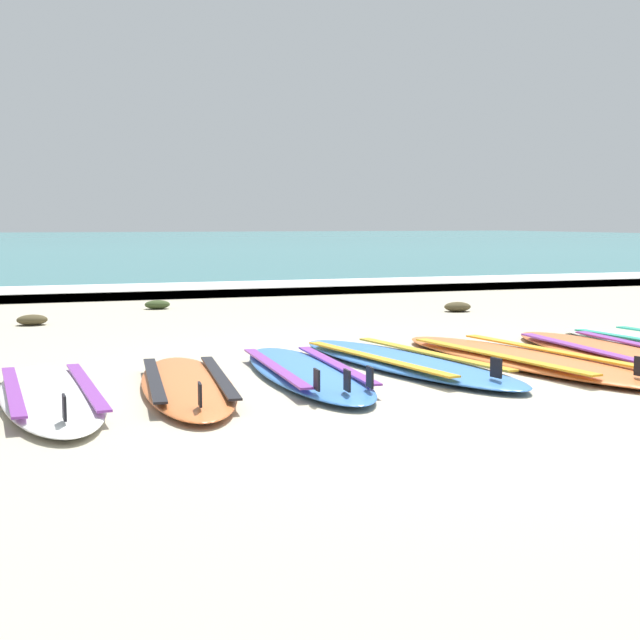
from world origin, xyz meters
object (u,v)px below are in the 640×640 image
at_px(surfboard_4, 403,361).
at_px(surfboard_6, 624,355).
at_px(surfboard_2, 187,384).
at_px(surfboard_5, 524,359).
at_px(surfboard_1, 51,395).
at_px(surfboard_3, 305,372).

height_order(surfboard_4, surfboard_6, same).
height_order(surfboard_2, surfboard_5, same).
height_order(surfboard_1, surfboard_5, same).
distance_m(surfboard_2, surfboard_4, 1.50).
xyz_separation_m(surfboard_2, surfboard_4, (1.47, 0.34, -0.00)).
bearing_deg(surfboard_3, surfboard_2, -167.47).
bearing_deg(surfboard_3, surfboard_1, -171.17).
distance_m(surfboard_3, surfboard_5, 1.52).
bearing_deg(surfboard_1, surfboard_6, 2.47).
relative_size(surfboard_1, surfboard_2, 1.01).
xyz_separation_m(surfboard_2, surfboard_6, (2.98, 0.10, -0.00)).
relative_size(surfboard_1, surfboard_5, 0.80).
distance_m(surfboard_4, surfboard_5, 0.81).
bearing_deg(surfboard_1, surfboard_5, 4.62).
bearing_deg(surfboard_6, surfboard_5, 173.61).
relative_size(surfboard_4, surfboard_6, 0.91).
distance_m(surfboard_2, surfboard_5, 2.27).
bearing_deg(surfboard_3, surfboard_6, -1.75).
relative_size(surfboard_1, surfboard_3, 0.97).
xyz_separation_m(surfboard_2, surfboard_5, (2.26, 0.18, -0.00)).
distance_m(surfboard_1, surfboard_5, 3.00).
relative_size(surfboard_3, surfboard_5, 0.83).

